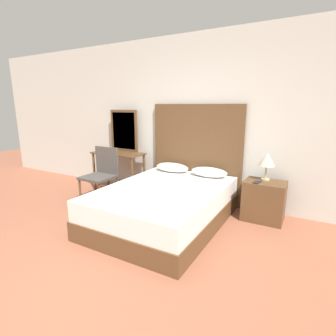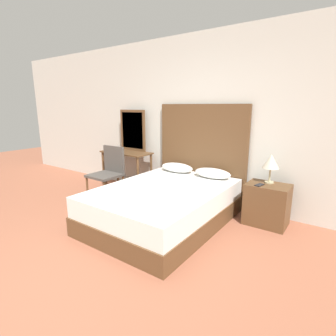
# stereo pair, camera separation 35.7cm
# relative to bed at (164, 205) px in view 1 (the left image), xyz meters

# --- Properties ---
(ground_plane) EXTENTS (16.00, 16.00, 0.00)m
(ground_plane) POSITION_rel_bed_xyz_m (-0.01, -1.56, -0.25)
(ground_plane) COLOR #9E5B42
(wall_back) EXTENTS (10.00, 0.06, 2.70)m
(wall_back) POSITION_rel_bed_xyz_m (-0.01, 1.12, 1.10)
(wall_back) COLOR silver
(wall_back) RESTS_ON ground_plane
(bed) EXTENTS (1.49, 2.05, 0.51)m
(bed) POSITION_rel_bed_xyz_m (0.00, 0.00, 0.00)
(bed) COLOR brown
(bed) RESTS_ON ground_plane
(headboard) EXTENTS (1.56, 0.05, 1.62)m
(headboard) POSITION_rel_bed_xyz_m (0.00, 1.05, 0.56)
(headboard) COLOR brown
(headboard) RESTS_ON ground_plane
(pillow_left) EXTENTS (0.58, 0.30, 0.15)m
(pillow_left) POSITION_rel_bed_xyz_m (-0.33, 0.82, 0.33)
(pillow_left) COLOR white
(pillow_left) RESTS_ON bed
(pillow_right) EXTENTS (0.58, 0.30, 0.15)m
(pillow_right) POSITION_rel_bed_xyz_m (0.33, 0.82, 0.33)
(pillow_right) COLOR white
(pillow_right) RESTS_ON bed
(phone_on_bed) EXTENTS (0.12, 0.17, 0.01)m
(phone_on_bed) POSITION_rel_bed_xyz_m (-0.37, 0.13, 0.26)
(phone_on_bed) COLOR #B7B7BC
(phone_on_bed) RESTS_ON bed
(nightstand) EXTENTS (0.55, 0.41, 0.57)m
(nightstand) POSITION_rel_bed_xyz_m (1.18, 0.77, 0.03)
(nightstand) COLOR brown
(nightstand) RESTS_ON ground_plane
(table_lamp) EXTENTS (0.22, 0.22, 0.40)m
(table_lamp) POSITION_rel_bed_xyz_m (1.16, 0.85, 0.60)
(table_lamp) COLOR tan
(table_lamp) RESTS_ON nightstand
(phone_on_nightstand) EXTENTS (0.10, 0.16, 0.01)m
(phone_on_nightstand) POSITION_rel_bed_xyz_m (1.08, 0.67, 0.32)
(phone_on_nightstand) COLOR black
(phone_on_nightstand) RESTS_ON nightstand
(vanity_desk) EXTENTS (0.97, 0.45, 0.75)m
(vanity_desk) POSITION_rel_bed_xyz_m (-1.42, 0.76, 0.36)
(vanity_desk) COLOR brown
(vanity_desk) RESTS_ON ground_plane
(vanity_mirror) EXTENTS (0.60, 0.03, 0.77)m
(vanity_mirror) POSITION_rel_bed_xyz_m (-1.42, 0.95, 0.88)
(vanity_mirror) COLOR brown
(vanity_mirror) RESTS_ON vanity_desk
(chair) EXTENTS (0.50, 0.49, 0.90)m
(chair) POSITION_rel_bed_xyz_m (-1.38, 0.28, 0.25)
(chair) COLOR #4C4742
(chair) RESTS_ON ground_plane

